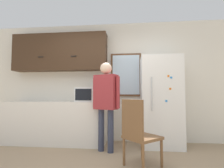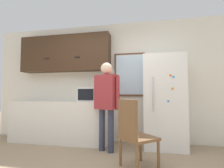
{
  "view_description": "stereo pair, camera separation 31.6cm",
  "coord_description": "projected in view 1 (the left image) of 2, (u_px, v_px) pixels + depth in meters",
  "views": [
    {
      "loc": [
        0.49,
        -2.1,
        1.04
      ],
      "look_at": [
        0.17,
        1.04,
        1.23
      ],
      "focal_mm": 28.0,
      "sensor_mm": 36.0,
      "label": 1
    },
    {
      "loc": [
        0.81,
        -2.05,
        1.04
      ],
      "look_at": [
        0.17,
        1.04,
        1.23
      ],
      "focal_mm": 28.0,
      "sensor_mm": 36.0,
      "label": 2
    }
  ],
  "objects": [
    {
      "name": "chair",
      "position": [
        138.0,
        131.0,
        2.51
      ],
      "size": [
        0.63,
        0.63,
        0.97
      ],
      "rotation": [
        0.0,
        0.0,
        2.31
      ],
      "color": "brown",
      "rests_on": "ground_plane"
    },
    {
      "name": "refrigerator",
      "position": [
        161.0,
        101.0,
        3.56
      ],
      "size": [
        0.79,
        0.67,
        1.81
      ],
      "color": "white",
      "rests_on": "ground_plane"
    },
    {
      "name": "person",
      "position": [
        106.0,
        97.0,
        3.24
      ],
      "size": [
        0.53,
        0.37,
        1.64
      ],
      "rotation": [
        0.0,
        0.0,
        -0.4
      ],
      "color": "#33384C",
      "rests_on": "ground_plane"
    },
    {
      "name": "back_wall",
      "position": [
        109.0,
        81.0,
        4.06
      ],
      "size": [
        6.0,
        0.06,
        2.7
      ],
      "color": "silver",
      "rests_on": "ground_plane"
    },
    {
      "name": "window",
      "position": [
        126.0,
        75.0,
        3.99
      ],
      "size": [
        0.69,
        0.05,
        0.98
      ],
      "color": "brown"
    },
    {
      "name": "upper_cabinets",
      "position": [
        60.0,
        53.0,
        4.03
      ],
      "size": [
        2.17,
        0.33,
        0.84
      ],
      "color": "#3D2819"
    },
    {
      "name": "counter",
      "position": [
        56.0,
        122.0,
        3.78
      ],
      "size": [
        2.17,
        0.64,
        0.89
      ],
      "color": "silver",
      "rests_on": "ground_plane"
    },
    {
      "name": "microwave",
      "position": [
        88.0,
        95.0,
        3.66
      ],
      "size": [
        0.47,
        0.38,
        0.3
      ],
      "color": "white",
      "rests_on": "counter"
    }
  ]
}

